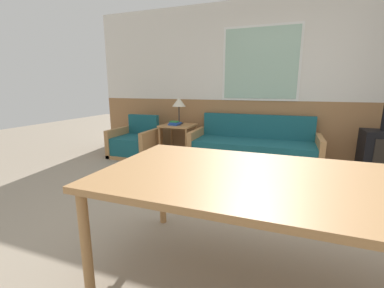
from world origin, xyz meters
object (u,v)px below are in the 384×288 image
object	(u,v)px
couch	(253,149)
side_table	(178,129)
table_lamp	(179,103)
wood_stove	(384,138)
armchair	(136,144)
dining_table	(275,186)

from	to	relation	value
couch	side_table	distance (m)	1.40
couch	table_lamp	distance (m)	1.58
couch	wood_stove	distance (m)	1.82
couch	armchair	bearing A→B (deg)	-172.97
table_lamp	wood_stove	xyz separation A→B (m)	(3.19, -0.17, -0.40)
armchair	side_table	distance (m)	0.84
couch	wood_stove	world-z (taller)	wood_stove
dining_table	table_lamp	bearing A→B (deg)	122.70
side_table	dining_table	distance (m)	3.34
table_lamp	dining_table	size ratio (longest dim) A/B	0.23
wood_stove	table_lamp	bearing A→B (deg)	176.97
dining_table	wood_stove	world-z (taller)	wood_stove
table_lamp	dining_table	world-z (taller)	table_lamp
couch	table_lamp	world-z (taller)	table_lamp
armchair	dining_table	xyz separation A→B (m)	(2.57, -2.50, 0.46)
table_lamp	dining_table	bearing A→B (deg)	-57.30
table_lamp	wood_stove	size ratio (longest dim) A/B	0.19
table_lamp	wood_stove	world-z (taller)	wood_stove
couch	armchair	size ratio (longest dim) A/B	2.65
side_table	table_lamp	xyz separation A→B (m)	(-0.02, 0.10, 0.47)
couch	dining_table	size ratio (longest dim) A/B	0.98
armchair	wood_stove	distance (m)	3.93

